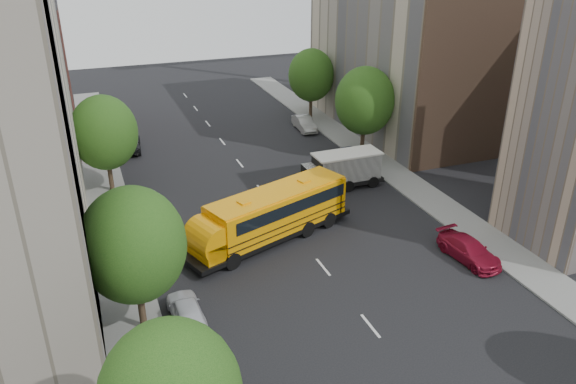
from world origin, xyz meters
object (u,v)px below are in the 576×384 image
street_tree_5 (311,75)px  parked_car_0 (187,311)px  parked_car_4 (357,156)px  parked_car_5 (304,123)px  safari_truck (341,170)px  parked_car_3 (469,250)px  street_tree_2 (104,133)px  parked_car_2 (127,143)px  street_tree_4 (365,101)px  street_tree_1 (133,245)px  parked_car_1 (150,205)px  school_bus (268,214)px

street_tree_5 → parked_car_0: 36.37m
parked_car_4 → parked_car_5: 10.15m
parked_car_0 → parked_car_5: 31.96m
safari_truck → parked_car_3: size_ratio=1.47×
street_tree_2 → safari_truck: bearing=-18.5°
parked_car_0 → parked_car_2: 27.08m
street_tree_4 → parked_car_0: (-19.80, -18.24, -4.39)m
parked_car_0 → parked_car_2: bearing=-90.7°
street_tree_1 → parked_car_2: bearing=85.3°
street_tree_1 → parked_car_3: 20.26m
street_tree_2 → street_tree_5: 25.06m
street_tree_5 → parked_car_1: 26.58m
street_tree_2 → safari_truck: size_ratio=1.15×
parked_car_0 → parked_car_5: parked_car_5 is taller
safari_truck → parked_car_2: size_ratio=1.36×
street_tree_1 → parked_car_0: street_tree_1 is taller
street_tree_2 → parked_car_2: size_ratio=1.56×
parked_car_0 → safari_truck: bearing=-140.7°
parked_car_2 → parked_car_4: 21.21m
street_tree_2 → safari_truck: 18.37m
parked_car_3 → parked_car_5: size_ratio=1.07×
street_tree_1 → street_tree_4: 28.43m
school_bus → parked_car_2: size_ratio=2.54×
parked_car_1 → parked_car_0: bearing=86.0°
street_tree_2 → parked_car_4: street_tree_2 is taller
street_tree_1 → parked_car_3: bearing=-1.1°
safari_truck → parked_car_1: bearing=177.5°
parked_car_2 → parked_car_5: (17.61, -0.40, 0.02)m
parked_car_4 → parked_car_5: (-0.80, 10.12, 0.04)m
school_bus → parked_car_4: school_bus is taller
safari_truck → parked_car_2: (-14.95, 14.56, -0.82)m
street_tree_2 → parked_car_0: street_tree_2 is taller
street_tree_2 → street_tree_4: 22.00m
street_tree_5 → parked_car_1: (-19.81, -17.28, -3.91)m
street_tree_1 → street_tree_2: size_ratio=1.03×
school_bus → parked_car_0: (-6.74, -6.51, -1.27)m
street_tree_1 → school_bus: (8.94, 6.27, -3.00)m
street_tree_1 → street_tree_4: bearing=39.3°
street_tree_1 → street_tree_5: street_tree_1 is taller
street_tree_1 → safari_truck: (17.14, 12.28, -3.44)m
parked_car_4 → parked_car_5: size_ratio=0.91×
school_bus → street_tree_1: bearing=-164.9°
safari_truck → parked_car_5: 14.43m
street_tree_5 → parked_car_4: (-1.40, -13.68, -4.04)m
parked_car_1 → parked_car_5: 22.33m
street_tree_4 → parked_car_2: street_tree_4 is taller
parked_car_0 → parked_car_4: 24.75m
street_tree_1 → parked_car_5: street_tree_1 is taller
street_tree_1 → street_tree_5: bearing=53.7°
parked_car_2 → safari_truck: bearing=141.4°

